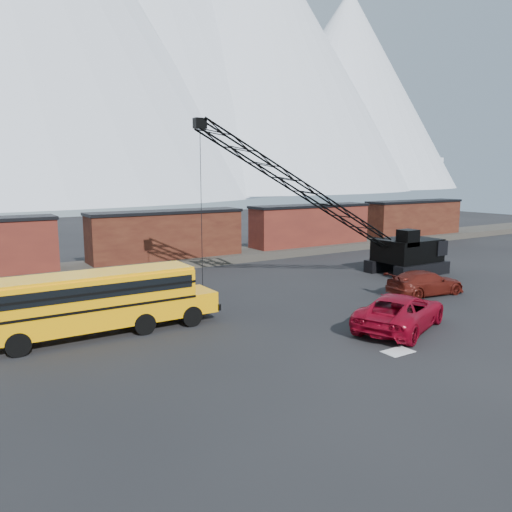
{
  "coord_description": "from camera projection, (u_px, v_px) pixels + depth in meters",
  "views": [
    {
      "loc": [
        -16.53,
        -18.87,
        7.97
      ],
      "look_at": [
        -0.35,
        6.77,
        3.0
      ],
      "focal_mm": 35.0,
      "sensor_mm": 36.0,
      "label": 1
    }
  ],
  "objects": [
    {
      "name": "school_bus",
      "position": [
        100.0,
        300.0,
        24.82
      ],
      "size": [
        11.65,
        2.65,
        3.19
      ],
      "color": "#F09D05",
      "rests_on": "ground"
    },
    {
      "name": "maroon_suv",
      "position": [
        425.0,
        283.0,
        33.32
      ],
      "size": [
        5.81,
        2.89,
        1.62
      ],
      "primitive_type": "imported",
      "rotation": [
        0.0,
        0.0,
        1.46
      ],
      "color": "#4E140E",
      "rests_on": "ground"
    },
    {
      "name": "ground",
      "position": [
        332.0,
        331.0,
        25.74
      ],
      "size": [
        160.0,
        160.0,
        0.0
      ],
      "primitive_type": "plane",
      "color": "black",
      "rests_on": "ground"
    },
    {
      "name": "boxcar_east_far",
      "position": [
        414.0,
        218.0,
        60.51
      ],
      "size": [
        13.7,
        3.1,
        4.17
      ],
      "color": "#502416",
      "rests_on": "gravel_berm"
    },
    {
      "name": "gravel_berm",
      "position": [
        168.0,
        262.0,
        44.05
      ],
      "size": [
        120.0,
        5.0,
        0.7
      ],
      "primitive_type": "cube",
      "color": "#443E38",
      "rests_on": "ground"
    },
    {
      "name": "boxcar_east_near",
      "position": [
        310.0,
        225.0,
        52.08
      ],
      "size": [
        13.7,
        3.1,
        4.17
      ],
      "color": "#4A1915",
      "rests_on": "gravel_berm"
    },
    {
      "name": "snow_patch",
      "position": [
        398.0,
        352.0,
        22.67
      ],
      "size": [
        1.4,
        0.9,
        0.02
      ],
      "primitive_type": "cube",
      "color": "silver",
      "rests_on": "ground"
    },
    {
      "name": "crawler_crane",
      "position": [
        324.0,
        202.0,
        35.13
      ],
      "size": [
        22.0,
        4.2,
        11.39
      ],
      "color": "black",
      "rests_on": "ground"
    },
    {
      "name": "boxcar_mid",
      "position": [
        167.0,
        235.0,
        43.66
      ],
      "size": [
        13.7,
        3.1,
        4.17
      ],
      "color": "#502416",
      "rests_on": "gravel_berm"
    },
    {
      "name": "red_pickup",
      "position": [
        400.0,
        311.0,
        25.91
      ],
      "size": [
        7.37,
        5.42,
        1.86
      ],
      "primitive_type": "imported",
      "rotation": [
        0.0,
        0.0,
        1.96
      ],
      "color": "maroon",
      "rests_on": "ground"
    }
  ]
}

